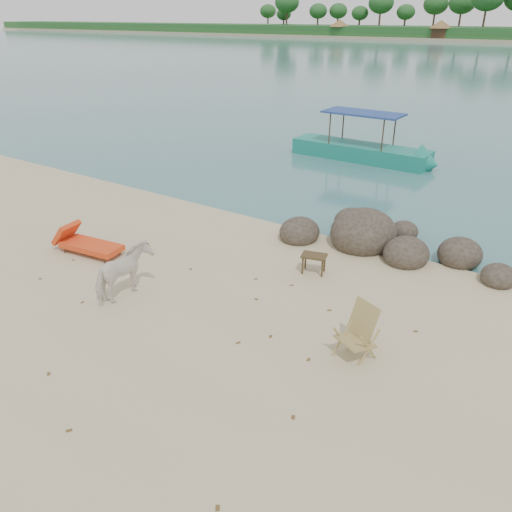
{
  "coord_description": "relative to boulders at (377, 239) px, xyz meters",
  "views": [
    {
      "loc": [
        6.38,
        -6.58,
        6.03
      ],
      "look_at": [
        0.63,
        2.0,
        1.0
      ],
      "focal_mm": 35.0,
      "sensor_mm": 36.0,
      "label": 1
    }
  ],
  "objects": [
    {
      "name": "deck_chair",
      "position": [
        1.56,
        -5.09,
        0.26
      ],
      "size": [
        0.9,
        0.94,
        1.04
      ],
      "primitive_type": null,
      "rotation": [
        0.0,
        0.0,
        -0.42
      ],
      "color": "#A08850",
      "rests_on": "ground"
    },
    {
      "name": "side_table",
      "position": [
        -0.74,
        -2.43,
        -0.0
      ],
      "size": [
        0.71,
        0.55,
        0.5
      ],
      "primitive_type": null,
      "rotation": [
        0.0,
        0.0,
        0.26
      ],
      "color": "#342614",
      "rests_on": "ground"
    },
    {
      "name": "dead_leaves",
      "position": [
        -1.46,
        -5.81,
        -0.25
      ],
      "size": [
        8.89,
        6.22,
        0.0
      ],
      "color": "brown",
      "rests_on": "ground"
    },
    {
      "name": "cow",
      "position": [
        -3.84,
        -5.94,
        0.37
      ],
      "size": [
        0.73,
        1.5,
        1.24
      ],
      "primitive_type": "imported",
      "rotation": [
        0.0,
        0.0,
        3.18
      ],
      "color": "white",
      "rests_on": "ground"
    },
    {
      "name": "boat_near",
      "position": [
        -4.33,
        8.88,
        1.47
      ],
      "size": [
        7.14,
        1.75,
        3.45
      ],
      "primitive_type": null,
      "rotation": [
        0.0,
        0.0,
        -0.02
      ],
      "color": "#177967",
      "rests_on": "water"
    },
    {
      "name": "boulders",
      "position": [
        0.0,
        0.0,
        0.0
      ],
      "size": [
        6.41,
        3.0,
        1.4
      ],
      "rotation": [
        0.0,
        0.0,
        0.36
      ],
      "color": "#332B22",
      "rests_on": "ground"
    },
    {
      "name": "lounge_chair",
      "position": [
        -6.38,
        -4.83,
        0.07
      ],
      "size": [
        2.28,
        1.04,
        0.66
      ],
      "primitive_type": null,
      "rotation": [
        0.0,
        0.0,
        0.13
      ],
      "color": "#D64519",
      "rests_on": "ground"
    }
  ]
}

